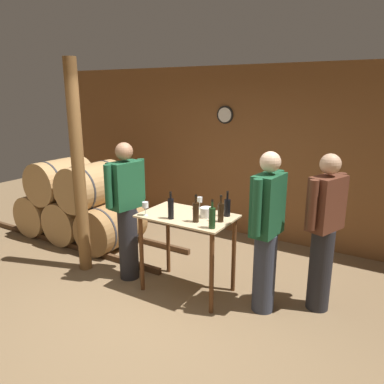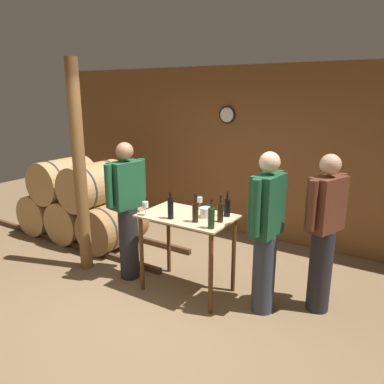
{
  "view_description": "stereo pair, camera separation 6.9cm",
  "coord_description": "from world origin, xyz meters",
  "px_view_note": "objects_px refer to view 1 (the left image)",
  "views": [
    {
      "loc": [
        2.2,
        -2.8,
        2.3
      ],
      "look_at": [
        0.06,
        0.72,
        1.19
      ],
      "focal_mm": 35.0,
      "sensor_mm": 36.0,
      "label": 1
    },
    {
      "loc": [
        2.26,
        -2.76,
        2.3
      ],
      "look_at": [
        0.06,
        0.72,
        1.19
      ],
      "focal_mm": 35.0,
      "sensor_mm": 36.0,
      "label": 2
    }
  ],
  "objects_px": {
    "wine_bottle_center": "(227,207)",
    "person_host": "(127,209)",
    "wine_bottle_left": "(196,211)",
    "wine_glass_near_left": "(145,205)",
    "wooden_post": "(78,170)",
    "wine_bottle_far_left": "(171,208)",
    "person_visitor_bearded": "(324,230)",
    "ice_bucket": "(206,212)",
    "wine_bottle_right": "(221,212)",
    "person_visitor_with_scarf": "(267,230)",
    "wine_glass_near_center": "(200,200)",
    "wine_bottle_far_right": "(212,217)"
  },
  "relations": [
    {
      "from": "wine_bottle_center",
      "to": "person_host",
      "type": "bearing_deg",
      "value": -165.17
    },
    {
      "from": "wine_bottle_left",
      "to": "wine_glass_near_left",
      "type": "height_order",
      "value": "wine_bottle_left"
    },
    {
      "from": "wine_bottle_center",
      "to": "wooden_post",
      "type": "bearing_deg",
      "value": -167.17
    },
    {
      "from": "wine_glass_near_left",
      "to": "person_host",
      "type": "relative_size",
      "value": 0.09
    },
    {
      "from": "wine_bottle_far_left",
      "to": "person_visitor_bearded",
      "type": "distance_m",
      "value": 1.64
    },
    {
      "from": "wine_bottle_far_left",
      "to": "wine_bottle_center",
      "type": "distance_m",
      "value": 0.63
    },
    {
      "from": "wine_glass_near_left",
      "to": "ice_bucket",
      "type": "bearing_deg",
      "value": 26.34
    },
    {
      "from": "wine_bottle_far_left",
      "to": "wine_bottle_right",
      "type": "height_order",
      "value": "wine_bottle_far_left"
    },
    {
      "from": "wine_bottle_center",
      "to": "person_host",
      "type": "relative_size",
      "value": 0.17
    },
    {
      "from": "wooden_post",
      "to": "wine_bottle_far_left",
      "type": "bearing_deg",
      "value": 0.96
    },
    {
      "from": "person_visitor_with_scarf",
      "to": "wooden_post",
      "type": "bearing_deg",
      "value": -172.96
    },
    {
      "from": "wine_bottle_right",
      "to": "person_visitor_with_scarf",
      "type": "relative_size",
      "value": 0.17
    },
    {
      "from": "wine_bottle_far_left",
      "to": "person_visitor_with_scarf",
      "type": "height_order",
      "value": "person_visitor_with_scarf"
    },
    {
      "from": "wine_bottle_left",
      "to": "wine_glass_near_left",
      "type": "xyz_separation_m",
      "value": [
        -0.6,
        -0.11,
        0.0
      ]
    },
    {
      "from": "wine_bottle_right",
      "to": "person_visitor_bearded",
      "type": "distance_m",
      "value": 1.09
    },
    {
      "from": "wine_glass_near_left",
      "to": "wooden_post",
      "type": "bearing_deg",
      "value": 178.3
    },
    {
      "from": "wine_bottle_far_left",
      "to": "wooden_post",
      "type": "bearing_deg",
      "value": -179.04
    },
    {
      "from": "wine_bottle_right",
      "to": "ice_bucket",
      "type": "height_order",
      "value": "wine_bottle_right"
    },
    {
      "from": "wine_glass_near_center",
      "to": "wine_bottle_left",
      "type": "bearing_deg",
      "value": -64.98
    },
    {
      "from": "wine_bottle_center",
      "to": "wine_glass_near_left",
      "type": "distance_m",
      "value": 0.92
    },
    {
      "from": "ice_bucket",
      "to": "person_visitor_with_scarf",
      "type": "bearing_deg",
      "value": 1.94
    },
    {
      "from": "wine_bottle_left",
      "to": "wine_bottle_far_right",
      "type": "xyz_separation_m",
      "value": [
        0.24,
        -0.08,
        -0.0
      ]
    },
    {
      "from": "wooden_post",
      "to": "wine_bottle_right",
      "type": "xyz_separation_m",
      "value": [
        1.9,
        0.22,
        -0.29
      ]
    },
    {
      "from": "wine_bottle_left",
      "to": "wine_glass_near_center",
      "type": "xyz_separation_m",
      "value": [
        -0.2,
        0.42,
        -0.01
      ]
    },
    {
      "from": "wine_glass_near_left",
      "to": "person_visitor_bearded",
      "type": "height_order",
      "value": "person_visitor_bearded"
    },
    {
      "from": "wine_bottle_right",
      "to": "wine_bottle_far_right",
      "type": "xyz_separation_m",
      "value": [
        0.01,
        -0.22,
        0.0
      ]
    },
    {
      "from": "wine_glass_near_left",
      "to": "person_visitor_with_scarf",
      "type": "distance_m",
      "value": 1.37
    },
    {
      "from": "person_visitor_bearded",
      "to": "wine_bottle_center",
      "type": "bearing_deg",
      "value": -168.35
    },
    {
      "from": "wine_bottle_far_right",
      "to": "wine_glass_near_center",
      "type": "height_order",
      "value": "wine_bottle_far_right"
    },
    {
      "from": "ice_bucket",
      "to": "wine_glass_near_left",
      "type": "bearing_deg",
      "value": -153.66
    },
    {
      "from": "wine_bottle_far_left",
      "to": "wine_bottle_right",
      "type": "distance_m",
      "value": 0.55
    },
    {
      "from": "person_host",
      "to": "person_visitor_with_scarf",
      "type": "relative_size",
      "value": 1.0
    },
    {
      "from": "wine_bottle_left",
      "to": "person_visitor_bearded",
      "type": "height_order",
      "value": "person_visitor_bearded"
    },
    {
      "from": "wine_bottle_far_right",
      "to": "wine_glass_near_left",
      "type": "height_order",
      "value": "wine_bottle_far_right"
    },
    {
      "from": "person_visitor_with_scarf",
      "to": "wine_bottle_far_right",
      "type": "bearing_deg",
      "value": -148.06
    },
    {
      "from": "wine_bottle_far_left",
      "to": "person_host",
      "type": "relative_size",
      "value": 0.18
    },
    {
      "from": "person_host",
      "to": "person_visitor_bearded",
      "type": "height_order",
      "value": "person_host"
    },
    {
      "from": "wine_bottle_far_right",
      "to": "wooden_post",
      "type": "bearing_deg",
      "value": 179.92
    },
    {
      "from": "wine_bottle_left",
      "to": "ice_bucket",
      "type": "distance_m",
      "value": 0.21
    },
    {
      "from": "wine_bottle_left",
      "to": "wine_bottle_right",
      "type": "height_order",
      "value": "wine_bottle_left"
    },
    {
      "from": "wine_bottle_far_right",
      "to": "wine_glass_near_center",
      "type": "distance_m",
      "value": 0.67
    },
    {
      "from": "wooden_post",
      "to": "wine_glass_near_left",
      "type": "distance_m",
      "value": 1.12
    },
    {
      "from": "person_visitor_with_scarf",
      "to": "person_visitor_bearded",
      "type": "relative_size",
      "value": 1.02
    },
    {
      "from": "wine_bottle_center",
      "to": "person_visitor_bearded",
      "type": "bearing_deg",
      "value": 11.65
    },
    {
      "from": "wooden_post",
      "to": "person_visitor_bearded",
      "type": "distance_m",
      "value": 3.0
    },
    {
      "from": "wine_bottle_right",
      "to": "person_host",
      "type": "bearing_deg",
      "value": -174.81
    },
    {
      "from": "wine_bottle_center",
      "to": "wine_glass_near_left",
      "type": "xyz_separation_m",
      "value": [
        -0.8,
        -0.46,
        0.01
      ]
    },
    {
      "from": "ice_bucket",
      "to": "person_visitor_bearded",
      "type": "height_order",
      "value": "person_visitor_bearded"
    },
    {
      "from": "ice_bucket",
      "to": "person_host",
      "type": "xyz_separation_m",
      "value": [
        -1.02,
        -0.16,
        -0.08
      ]
    },
    {
      "from": "wine_bottle_center",
      "to": "person_host",
      "type": "xyz_separation_m",
      "value": [
        -1.2,
        -0.32,
        -0.13
      ]
    }
  ]
}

